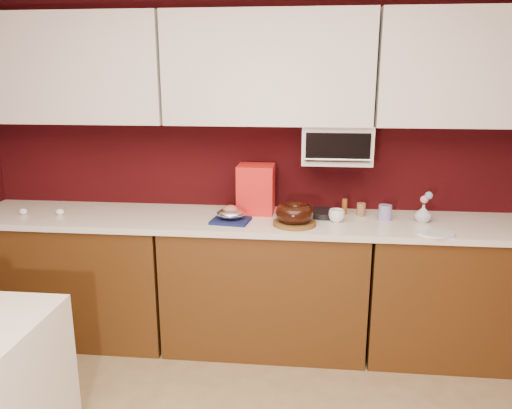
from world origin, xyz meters
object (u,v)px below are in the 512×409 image
Objects in this scene: toaster_oven at (337,144)px; bundt_cake at (295,213)px; blue_jar at (385,213)px; pandoro_box at (256,189)px; foil_ham_nest at (231,214)px; coffee_mug at (337,214)px; flower_vase at (423,212)px.

bundt_cake is (-0.26, -0.29, -0.39)m from toaster_oven.
pandoro_box is at bearing 173.51° from blue_jar.
foil_ham_nest is 1.85× the size of coffee_mug.
bundt_cake is 0.29m from coffee_mug.
bundt_cake is 0.73× the size of pandoro_box.
pandoro_box is (-0.53, -0.02, -0.31)m from toaster_oven.
toaster_oven reaches higher than flower_vase.
coffee_mug is 0.55m from flower_vase.
foil_ham_nest is (-0.67, -0.26, -0.42)m from toaster_oven.
toaster_oven is at bearing 166.37° from flower_vase.
pandoro_box is 2.56× the size of flower_vase.
toaster_oven is at bearing 21.57° from foil_ham_nest.
coffee_mug is at bearing -87.59° from toaster_oven.
blue_jar reaches higher than coffee_mug.
pandoro_box is 1.10m from flower_vase.
pandoro_box is at bearing 60.61° from foil_ham_nest.
pandoro_box reaches higher than coffee_mug.
bundt_cake is 0.83m from flower_vase.
coffee_mug is (0.27, 0.10, -0.03)m from bundt_cake.
foil_ham_nest is 1.81× the size of blue_jar.
toaster_oven is 4.51× the size of blue_jar.
foil_ham_nest is 0.30m from pandoro_box.
blue_jar is (0.85, -0.10, -0.11)m from pandoro_box.
foil_ham_nest is at bearing -174.02° from flower_vase.
pandoro_box is at bearing 173.92° from flower_vase.
blue_jar is (0.32, -0.12, -0.43)m from toaster_oven.
toaster_oven is 1.86× the size of bundt_cake.
flower_vase is at bearing 5.53° from coffee_mug.
toaster_oven reaches higher than blue_jar.
coffee_mug is at bearing 6.34° from foil_ham_nest.
flower_vase is (1.22, 0.13, 0.01)m from foil_ham_nest.
flower_vase is (0.55, 0.05, 0.02)m from coffee_mug.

